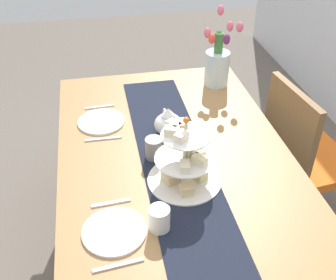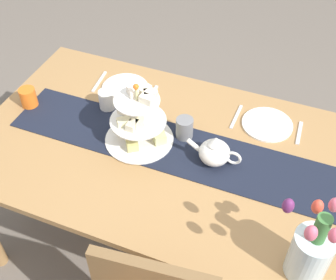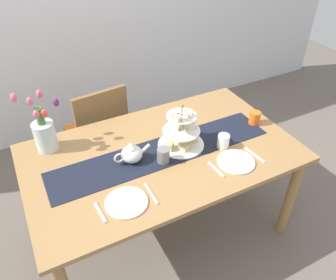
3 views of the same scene
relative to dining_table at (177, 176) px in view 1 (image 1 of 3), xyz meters
name	(u,v)px [view 1 (image 1 of 3)]	position (x,y,z in m)	size (l,w,h in m)	color
ground_plane	(175,267)	(0.00, 0.00, -0.65)	(8.00, 8.00, 0.00)	#6B6056
dining_table	(177,176)	(0.00, 0.00, 0.00)	(1.70, 1.02, 0.74)	#A37747
chair_left	(303,154)	(-0.21, 0.74, -0.14)	(0.46, 0.46, 0.91)	brown
table_runner	(175,160)	(0.00, -0.01, 0.10)	(1.45, 0.29, 0.00)	black
tiered_cake_stand	(184,162)	(0.14, 0.00, 0.19)	(0.30, 0.30, 0.30)	beige
teapot	(168,123)	(-0.20, 0.00, 0.15)	(0.24, 0.13, 0.14)	white
tulip_vase	(217,63)	(-0.63, 0.36, 0.22)	(0.25, 0.19, 0.41)	silver
dinner_plate_left	(101,122)	(-0.36, -0.30, 0.10)	(0.23, 0.23, 0.01)	white
fork_left	(100,107)	(-0.51, -0.30, 0.10)	(0.02, 0.15, 0.01)	silver
knife_left	(103,139)	(-0.22, -0.30, 0.10)	(0.01, 0.17, 0.01)	silver
dinner_plate_right	(114,231)	(0.35, -0.30, 0.10)	(0.23, 0.23, 0.01)	white
fork_right	(111,203)	(0.21, -0.30, 0.10)	(0.02, 0.15, 0.01)	silver
knife_right	(118,265)	(0.50, -0.30, 0.10)	(0.01, 0.17, 0.01)	silver
mug_grey	(154,148)	(-0.04, -0.10, 0.14)	(0.08, 0.08, 0.10)	slate
mug_white_text	(159,219)	(0.37, -0.14, 0.14)	(0.08, 0.08, 0.10)	white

